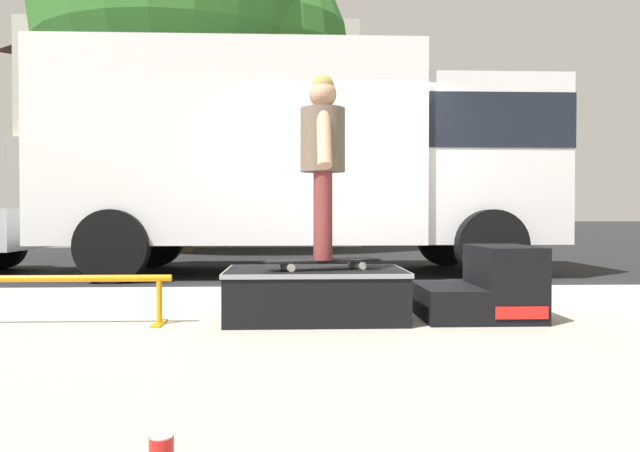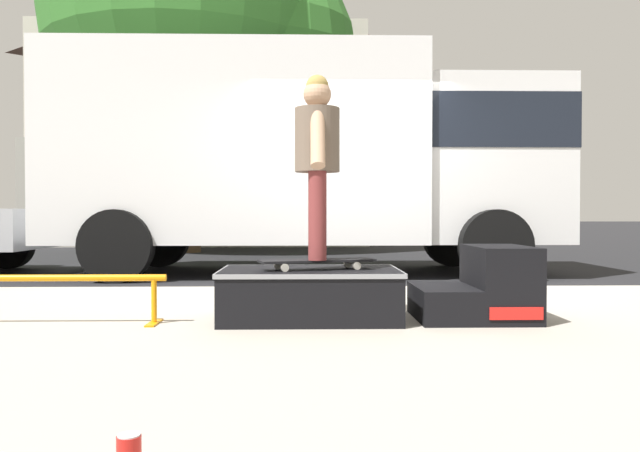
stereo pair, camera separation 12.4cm
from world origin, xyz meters
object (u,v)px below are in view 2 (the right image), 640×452
grind_rail (42,286)px  skateboard (317,261)px  kicker_ramp (482,289)px  box_truck (308,154)px  street_tree_main (204,24)px  skater_kid (317,151)px  skate_box (310,292)px

grind_rail → skateboard: (1.79, 0.10, 0.15)m
kicker_ramp → box_truck: box_truck is taller
kicker_ramp → grind_rail: (-2.92, -0.14, 0.04)m
kicker_ramp → street_tree_main: 11.35m
skater_kid → box_truck: 4.74m
grind_rail → kicker_ramp: bearing=2.8°
kicker_ramp → box_truck: bearing=104.0°
skate_box → grind_rail: 1.75m
skateboard → box_truck: (-0.04, 4.72, 1.18)m
grind_rail → skater_kid: size_ratio=1.30×
skate_box → street_tree_main: size_ratio=0.14×
skate_box → skater_kid: (0.05, -0.04, 0.95)m
kicker_ramp → skater_kid: 1.47m
kicker_ramp → skateboard: (-1.13, -0.04, 0.19)m
kicker_ramp → skate_box: bearing=180.0°
box_truck → skater_kid: bearing=-89.6°
grind_rail → skate_box: bearing=4.6°
box_truck → kicker_ramp: bearing=-76.0°
skateboard → kicker_ramp: bearing=2.1°
skate_box → box_truck: size_ratio=0.17×
skateboard → box_truck: 4.86m
kicker_ramp → skater_kid: (-1.13, -0.04, 0.93)m
skater_kid → grind_rail: bearing=-176.8°
grind_rail → skater_kid: bearing=3.2°
box_truck → street_tree_main: (-2.29, 5.06, 3.34)m
grind_rail → box_truck: 5.30m
grind_rail → box_truck: size_ratio=0.23×
skate_box → box_truck: bearing=89.8°
skateboard → skater_kid: size_ratio=0.65×
kicker_ramp → skateboard: bearing=-177.9°
skate_box → box_truck: (0.01, 4.68, 1.40)m
grind_rail → skater_kid: skater_kid is taller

